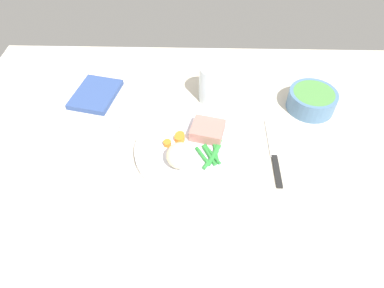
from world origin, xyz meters
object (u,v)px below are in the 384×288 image
water_glass (213,86)px  salad_bowl (312,99)px  napkin (96,94)px  fork (116,150)px  meat_portion (208,130)px  dinner_plate (192,149)px  knife (274,153)px

water_glass → salad_bowl: bearing=-6.9°
salad_bowl → napkin: bearing=176.8°
fork → napkin: (-8.86, 19.49, 0.52)cm
meat_portion → salad_bowl: size_ratio=0.60×
fork → dinner_plate: bearing=-2.2°
knife → napkin: size_ratio=1.49×
meat_portion → knife: bearing=-16.1°
fork → knife: size_ratio=0.81×
water_glass → napkin: water_glass is taller
water_glass → salad_bowl: (25.43, -3.06, -1.54)cm
water_glass → salad_bowl: 25.66cm
meat_portion → salad_bowl: salad_bowl is taller
dinner_plate → salad_bowl: (30.50, 16.00, 2.05)cm
knife → water_glass: bearing=127.1°
dinner_plate → napkin: dinner_plate is taller
fork → water_glass: 30.17cm
fork → water_glass: bearing=37.3°
fork → salad_bowl: bearing=15.6°
knife → water_glass: size_ratio=2.02×
meat_portion → knife: meat_portion is taller
dinner_plate → fork: 17.74cm
knife → salad_bowl: (11.55, 16.29, 2.65)cm
dinner_plate → meat_portion: bearing=49.4°
dinner_plate → fork: size_ratio=1.58×
dinner_plate → knife: 18.96cm
meat_portion → knife: 16.25cm
water_glass → dinner_plate: bearing=-104.9°
fork → salad_bowl: (48.22, 16.26, 2.65)cm
dinner_plate → meat_portion: (3.55, 4.14, 2.14)cm
salad_bowl → napkin: salad_bowl is taller
napkin → dinner_plate: bearing=-35.9°
meat_portion → salad_bowl: bearing=23.7°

